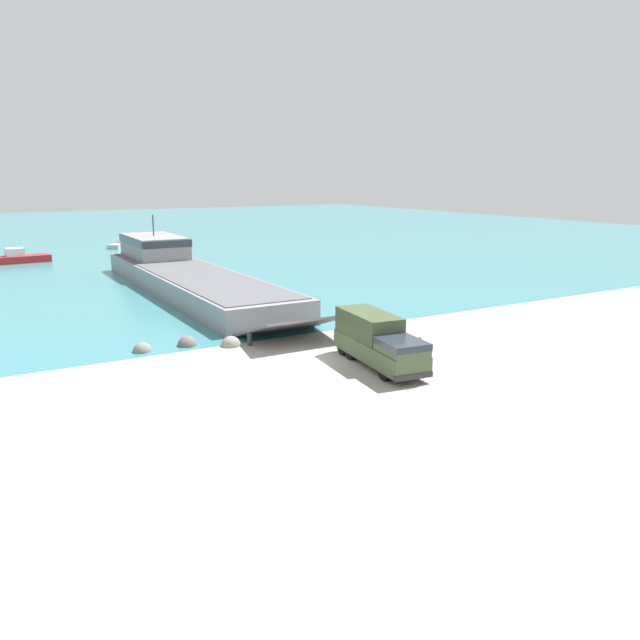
{
  "coord_description": "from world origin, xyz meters",
  "views": [
    {
      "loc": [
        -18.08,
        -32.65,
        11.21
      ],
      "look_at": [
        2.49,
        2.49,
        1.78
      ],
      "focal_mm": 35.0,
      "sensor_mm": 36.0,
      "label": 1
    }
  ],
  "objects": [
    {
      "name": "soldier_on_ramp",
      "position": [
        5.48,
        -4.35,
        1.03
      ],
      "size": [
        0.5,
        0.44,
        1.78
      ],
      "rotation": [
        0.0,
        0.0,
        0.99
      ],
      "color": "#6B664C",
      "rests_on": "ground_plane"
    },
    {
      "name": "shoreline_rock_b",
      "position": [
        9.96,
        5.06,
        0.0
      ],
      "size": [
        0.9,
        0.9,
        0.9
      ],
      "primitive_type": "sphere",
      "color": "gray",
      "rests_on": "ground_plane"
    },
    {
      "name": "shoreline_rock_d",
      "position": [
        -8.29,
        7.13,
        0.0
      ],
      "size": [
        1.24,
        1.24,
        1.24
      ],
      "primitive_type": "sphere",
      "color": "gray",
      "rests_on": "ground_plane"
    },
    {
      "name": "moored_boat_a",
      "position": [
        5.34,
        70.83,
        0.46
      ],
      "size": [
        5.8,
        6.65,
        1.4
      ],
      "rotation": [
        0.0,
        0.0,
        2.48
      ],
      "color": "#B7BABF",
      "rests_on": "ground_plane"
    },
    {
      "name": "moored_boat_b",
      "position": [
        -11.0,
        58.22,
        0.66
      ],
      "size": [
        7.58,
        3.38,
        1.98
      ],
      "rotation": [
        0.0,
        0.0,
        4.8
      ],
      "color": "#B22323",
      "rests_on": "ground_plane"
    },
    {
      "name": "water_surface",
      "position": [
        0.0,
        95.77,
        0.0
      ],
      "size": [
        240.0,
        180.0,
        0.01
      ],
      "primitive_type": "cube",
      "color": "teal",
      "rests_on": "ground_plane"
    },
    {
      "name": "shoreline_rock_a",
      "position": [
        -2.74,
        5.5,
        0.0
      ],
      "size": [
        1.35,
        1.35,
        1.35
      ],
      "primitive_type": "sphere",
      "color": "gray",
      "rests_on": "ground_plane"
    },
    {
      "name": "mooring_bollard",
      "position": [
        -1.62,
        4.93,
        0.52
      ],
      "size": [
        0.36,
        0.36,
        0.95
      ],
      "color": "#333338",
      "rests_on": "ground_plane"
    },
    {
      "name": "shoreline_rock_c",
      "position": [
        -5.26,
        7.09,
        0.0
      ],
      "size": [
        1.34,
        1.34,
        1.34
      ],
      "primitive_type": "sphere",
      "color": "#66605B",
      "rests_on": "ground_plane"
    },
    {
      "name": "landing_craft",
      "position": [
        1.76,
        29.27,
        1.59
      ],
      "size": [
        7.98,
        43.2,
        6.89
      ],
      "rotation": [
        0.0,
        0.0,
        -0.01
      ],
      "color": "gray",
      "rests_on": "ground_plane"
    },
    {
      "name": "ground_plane",
      "position": [
        0.0,
        0.0,
        0.0
      ],
      "size": [
        240.0,
        240.0,
        0.0
      ],
      "primitive_type": "plane",
      "color": "#9E998E"
    },
    {
      "name": "moored_boat_c",
      "position": [
        9.32,
        61.19,
        0.56
      ],
      "size": [
        6.13,
        7.66,
        1.68
      ],
      "rotation": [
        0.0,
        0.0,
        5.7
      ],
      "color": "navy",
      "rests_on": "ground_plane"
    },
    {
      "name": "military_truck",
      "position": [
        3.25,
        -3.12,
        1.53
      ],
      "size": [
        3.37,
        8.36,
        3.04
      ],
      "rotation": [
        0.0,
        0.0,
        -1.7
      ],
      "color": "#475638",
      "rests_on": "ground_plane"
    }
  ]
}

